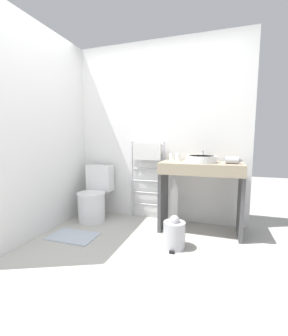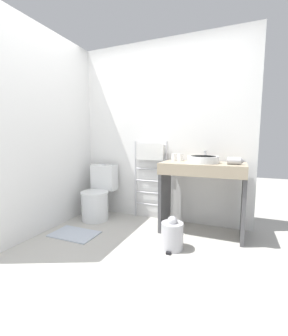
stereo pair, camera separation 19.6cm
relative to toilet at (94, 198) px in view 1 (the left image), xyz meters
The scene contains 13 objects.
ground_plane 1.44m from the toilet, 54.41° to the right, with size 12.00×12.00×0.00m, color #B2AFA8.
wall_back 1.30m from the toilet, 25.74° to the left, with size 2.55×0.12×2.50m, color white.
wall_side 1.09m from the toilet, 134.89° to the right, with size 0.12×2.18×2.50m, color white.
toilet is the anchor object (origin of this frame).
towel_radiator 0.91m from the toilet, 21.86° to the left, with size 0.50×0.06×1.13m.
vanity_counter 1.51m from the toilet, ahead, with size 0.98×0.52×0.88m.
sink_basin 1.60m from the toilet, ahead, with size 0.36×0.36×0.08m.
faucet 1.63m from the toilet, ahead, with size 0.02×0.10×0.14m.
cup_near_wall 1.25m from the toilet, 10.43° to the left, with size 0.07×0.07×0.09m.
cup_near_edge 1.33m from the toilet, ahead, with size 0.07×0.07×0.09m.
hair_dryer 1.93m from the toilet, ahead, with size 0.19×0.18×0.08m.
trash_bin 1.36m from the toilet, 21.39° to the right, with size 0.23×0.27×0.36m.
bath_mat 0.69m from the toilet, 84.23° to the right, with size 0.56×0.36×0.01m, color #B2BCCC.
Camera 1 is at (0.85, -1.63, 1.16)m, focal length 24.00 mm.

